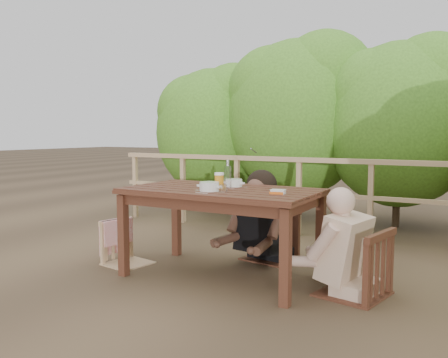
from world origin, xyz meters
The scene contains 16 objects.
ground centered at (0.00, 0.00, 0.00)m, with size 60.00×60.00×0.00m, color brown.
table centered at (0.00, 0.00, 0.40)m, with size 1.73×0.97×0.80m, color #412216.
chair_left centered at (-1.02, -0.11, 0.41)m, with size 0.41×0.41×0.83m, color tan.
chair_far centered at (0.15, 0.77, 0.49)m, with size 0.49×0.49×0.98m, color #412216.
chair_right centered at (1.18, 0.10, 0.52)m, with size 0.52×0.52×1.04m, color #412216.
woman centered at (0.15, 0.79, 0.72)m, with size 0.58×0.72×1.44m, color black, non-canonical shape.
diner_right centered at (1.21, 0.10, 0.72)m, with size 0.58×0.71×1.44m, color #CBA78B, non-canonical shape.
railing centered at (0.00, 2.00, 0.51)m, with size 5.60×0.10×1.01m, color tan.
hedge_row centered at (0.40, 3.20, 1.90)m, with size 6.60×1.60×3.80m, color #417320, non-canonical shape.
soup_near centered at (0.00, -0.21, 0.85)m, with size 0.29×0.29×0.10m, color white.
soup_far centered at (0.03, 0.19, 0.84)m, with size 0.26×0.26×0.09m, color white.
bread_roll centered at (0.01, -0.23, 0.84)m, with size 0.12×0.09×0.07m, color #9E5F28.
beer_glass centered at (0.01, -0.05, 0.88)m, with size 0.09×0.09×0.17m, color #CB9015.
bottle centered at (0.03, 0.06, 0.94)m, with size 0.07×0.07×0.27m, color silver.
tumbler centered at (0.15, -0.23, 0.84)m, with size 0.07×0.07×0.08m, color white.
butter_tub centered at (0.60, -0.09, 0.83)m, with size 0.12×0.09×0.05m, color white.
Camera 1 is at (2.10, -3.66, 1.32)m, focal length 37.61 mm.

